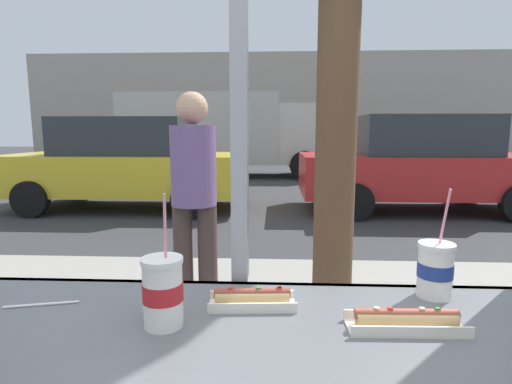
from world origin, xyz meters
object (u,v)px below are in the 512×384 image
at_px(parked_car_red, 419,164).
at_px(parked_car_yellow, 128,163).
at_px(soda_cup_left, 163,291).
at_px(box_truck, 226,131).
at_px(hotdog_tray_near, 406,320).
at_px(soda_cup_right, 435,269).
at_px(pedestrian, 194,192).
at_px(hotdog_tray_far, 252,298).

bearing_deg(parked_car_red, parked_car_yellow, 180.00).
bearing_deg(soda_cup_left, box_truck, 96.39).
relative_size(hotdog_tray_near, box_truck, 0.04).
relative_size(soda_cup_right, box_truck, 0.05).
relative_size(soda_cup_right, parked_car_yellow, 0.07).
bearing_deg(hotdog_tray_near, parked_car_yellow, 115.30).
distance_m(soda_cup_left, parked_car_red, 7.31).
bearing_deg(pedestrian, hotdog_tray_far, -73.71).
distance_m(hotdog_tray_near, parked_car_yellow, 7.39).
xyz_separation_m(soda_cup_left, hotdog_tray_near, (0.58, 0.01, -0.06)).
bearing_deg(pedestrian, box_truck, 95.86).
height_order(box_truck, pedestrian, box_truck).
xyz_separation_m(box_truck, pedestrian, (1.09, -10.62, -0.45)).
height_order(soda_cup_right, pedestrian, pedestrian).
relative_size(hotdog_tray_far, parked_car_yellow, 0.05).
xyz_separation_m(soda_cup_left, soda_cup_right, (0.72, 0.21, -0.01)).
xyz_separation_m(soda_cup_left, parked_car_red, (2.94, 6.69, -0.21)).
xyz_separation_m(hotdog_tray_near, parked_car_red, (2.36, 6.68, -0.15)).
relative_size(parked_car_yellow, parked_car_red, 1.04).
distance_m(soda_cup_right, hotdog_tray_near, 0.25).
bearing_deg(parked_car_yellow, pedestrian, -64.71).
distance_m(soda_cup_right, hotdog_tray_far, 0.52).
bearing_deg(box_truck, hotdog_tray_far, -82.61).
relative_size(box_truck, pedestrian, 4.19).
bearing_deg(hotdog_tray_far, soda_cup_left, -150.63).
distance_m(soda_cup_left, parked_car_yellow, 7.17).
height_order(parked_car_yellow, box_truck, box_truck).
bearing_deg(hotdog_tray_near, soda_cup_right, 54.66).
bearing_deg(pedestrian, soda_cup_right, -58.50).
height_order(hotdog_tray_near, box_truck, box_truck).
xyz_separation_m(soda_cup_right, box_truck, (-2.12, 12.30, 0.41)).
relative_size(soda_cup_left, pedestrian, 0.20).
height_order(parked_car_red, box_truck, box_truck).
relative_size(soda_cup_left, hotdog_tray_near, 1.17).
relative_size(hotdog_tray_far, pedestrian, 0.15).
height_order(hotdog_tray_far, pedestrian, pedestrian).
relative_size(parked_car_red, pedestrian, 2.66).
height_order(soda_cup_right, parked_car_yellow, parked_car_yellow).
xyz_separation_m(hotdog_tray_far, box_truck, (-1.61, 12.40, 0.46)).
distance_m(soda_cup_right, parked_car_red, 6.85).
height_order(hotdog_tray_near, parked_car_yellow, parked_car_yellow).
bearing_deg(soda_cup_right, soda_cup_left, -163.78).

